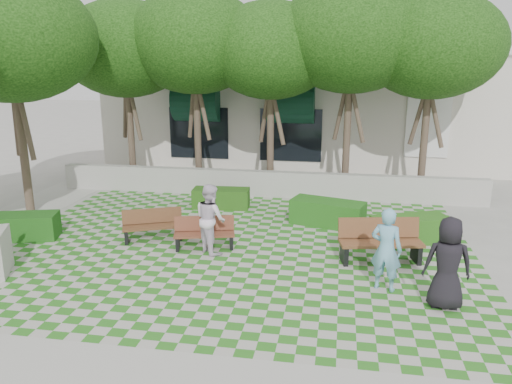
% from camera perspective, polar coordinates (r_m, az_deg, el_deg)
% --- Properties ---
extents(ground, '(90.00, 90.00, 0.00)m').
position_cam_1_polar(ground, '(11.94, -3.62, -8.24)').
color(ground, gray).
rests_on(ground, ground).
extents(lawn, '(12.00, 12.00, 0.00)m').
position_cam_1_polar(lawn, '(12.84, -2.59, -6.50)').
color(lawn, '#2B721E').
rests_on(lawn, ground).
extents(retaining_wall, '(15.00, 0.36, 0.90)m').
position_cam_1_polar(retaining_wall, '(17.58, 0.98, 0.97)').
color(retaining_wall, '#9E9B93').
rests_on(retaining_wall, ground).
extents(bench_east, '(2.04, 1.02, 1.02)m').
position_cam_1_polar(bench_east, '(12.29, 14.00, -5.51)').
color(bench_east, brown).
rests_on(bench_east, ground).
extents(bench_mid, '(1.61, 0.88, 0.81)m').
position_cam_1_polar(bench_mid, '(12.85, -5.92, -4.72)').
color(bench_mid, brown).
rests_on(bench_mid, ground).
extents(bench_west, '(1.65, 1.10, 0.83)m').
position_cam_1_polar(bench_west, '(13.61, -11.72, -3.78)').
color(bench_west, '#4F301B').
rests_on(bench_west, ground).
extents(hedge_east, '(2.14, 1.51, 0.70)m').
position_cam_1_polar(hedge_east, '(13.80, 17.18, -4.11)').
color(hedge_east, '#215216').
rests_on(hedge_east, ground).
extents(hedge_midright, '(2.25, 1.41, 0.73)m').
position_cam_1_polar(hedge_midright, '(14.67, 8.18, -2.38)').
color(hedge_midright, '#1B5015').
rests_on(hedge_midright, ground).
extents(hedge_midleft, '(1.86, 0.86, 0.63)m').
position_cam_1_polar(hedge_midleft, '(16.26, -4.01, -0.72)').
color(hedge_midleft, '#1F4813').
rests_on(hedge_midleft, ground).
extents(hedge_west, '(2.09, 1.28, 0.68)m').
position_cam_1_polar(hedge_west, '(14.85, -25.37, -3.60)').
color(hedge_west, '#174813').
rests_on(hedge_west, ground).
extents(person_blue, '(0.75, 0.62, 1.78)m').
position_cam_1_polar(person_blue, '(10.70, 14.66, -6.38)').
color(person_blue, '#6FAECB').
rests_on(person_blue, ground).
extents(person_dark, '(0.92, 0.61, 1.83)m').
position_cam_1_polar(person_dark, '(10.30, 21.06, -7.62)').
color(person_dark, black).
rests_on(person_dark, ground).
extents(person_white, '(1.07, 1.07, 1.75)m').
position_cam_1_polar(person_white, '(12.42, -5.21, -3.04)').
color(person_white, silver).
rests_on(person_white, ground).
extents(tree_row, '(17.70, 13.40, 7.41)m').
position_cam_1_polar(tree_row, '(17.21, -5.48, 16.48)').
color(tree_row, '#47382B').
rests_on(tree_row, ground).
extents(building, '(18.00, 8.92, 5.15)m').
position_cam_1_polar(building, '(24.90, 5.96, 9.83)').
color(building, beige).
rests_on(building, ground).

